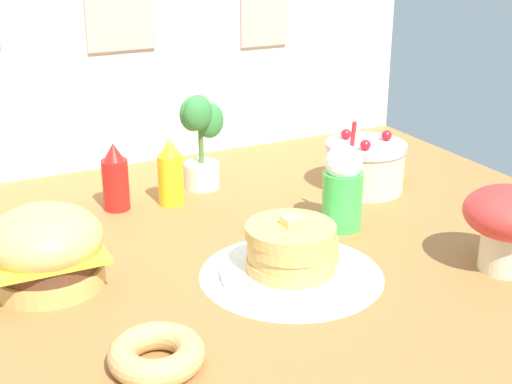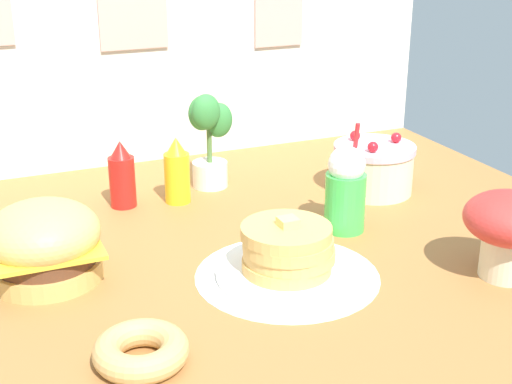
{
  "view_description": "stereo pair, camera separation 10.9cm",
  "coord_description": "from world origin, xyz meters",
  "px_view_note": "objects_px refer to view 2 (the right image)",
  "views": [
    {
      "loc": [
        -0.77,
        -1.6,
        0.89
      ],
      "look_at": [
        0.07,
        0.08,
        0.16
      ],
      "focal_mm": 50.74,
      "sensor_mm": 36.0,
      "label": 1
    },
    {
      "loc": [
        -0.67,
        -1.64,
        0.89
      ],
      "look_at": [
        0.07,
        0.08,
        0.16
      ],
      "focal_mm": 50.74,
      "sensor_mm": 36.0,
      "label": 2
    }
  ],
  "objects_px": {
    "burger": "(44,243)",
    "layer_cake": "(374,168)",
    "donut_pink_glaze": "(141,350)",
    "mustard_bottle": "(177,172)",
    "potted_plant": "(209,136)",
    "cream_soda_cup": "(346,189)",
    "pancake_stack": "(287,254)",
    "ketchup_bottle": "(122,176)",
    "mushroom_stool": "(510,226)"
  },
  "relations": [
    {
      "from": "burger",
      "to": "mustard_bottle",
      "type": "relative_size",
      "value": 1.33
    },
    {
      "from": "donut_pink_glaze",
      "to": "mushroom_stool",
      "type": "xyz_separation_m",
      "value": [
        0.97,
        0.01,
        0.11
      ]
    },
    {
      "from": "donut_pink_glaze",
      "to": "mushroom_stool",
      "type": "distance_m",
      "value": 0.98
    },
    {
      "from": "layer_cake",
      "to": "ketchup_bottle",
      "type": "height_order",
      "value": "ketchup_bottle"
    },
    {
      "from": "cream_soda_cup",
      "to": "potted_plant",
      "type": "height_order",
      "value": "potted_plant"
    },
    {
      "from": "donut_pink_glaze",
      "to": "potted_plant",
      "type": "bearing_deg",
      "value": 62.31
    },
    {
      "from": "burger",
      "to": "pancake_stack",
      "type": "distance_m",
      "value": 0.63
    },
    {
      "from": "donut_pink_glaze",
      "to": "burger",
      "type": "bearing_deg",
      "value": 104.95
    },
    {
      "from": "layer_cake",
      "to": "burger",
      "type": "bearing_deg",
      "value": -169.43
    },
    {
      "from": "burger",
      "to": "donut_pink_glaze",
      "type": "bearing_deg",
      "value": -75.05
    },
    {
      "from": "burger",
      "to": "donut_pink_glaze",
      "type": "relative_size",
      "value": 1.43
    },
    {
      "from": "ketchup_bottle",
      "to": "layer_cake",
      "type": "bearing_deg",
      "value": -14.16
    },
    {
      "from": "layer_cake",
      "to": "potted_plant",
      "type": "xyz_separation_m",
      "value": [
        -0.49,
        0.27,
        0.09
      ]
    },
    {
      "from": "potted_plant",
      "to": "donut_pink_glaze",
      "type": "bearing_deg",
      "value": -117.69
    },
    {
      "from": "donut_pink_glaze",
      "to": "mushroom_stool",
      "type": "relative_size",
      "value": 0.85
    },
    {
      "from": "potted_plant",
      "to": "cream_soda_cup",
      "type": "bearing_deg",
      "value": -64.76
    },
    {
      "from": "layer_cake",
      "to": "donut_pink_glaze",
      "type": "height_order",
      "value": "layer_cake"
    },
    {
      "from": "mustard_bottle",
      "to": "mushroom_stool",
      "type": "bearing_deg",
      "value": -53.32
    },
    {
      "from": "cream_soda_cup",
      "to": "potted_plant",
      "type": "distance_m",
      "value": 0.57
    },
    {
      "from": "burger",
      "to": "ketchup_bottle",
      "type": "bearing_deg",
      "value": 53.9
    },
    {
      "from": "layer_cake",
      "to": "mustard_bottle",
      "type": "xyz_separation_m",
      "value": [
        -0.64,
        0.17,
        0.02
      ]
    },
    {
      "from": "burger",
      "to": "layer_cake",
      "type": "relative_size",
      "value": 1.06
    },
    {
      "from": "mushroom_stool",
      "to": "cream_soda_cup",
      "type": "bearing_deg",
      "value": 118.93
    },
    {
      "from": "burger",
      "to": "mushroom_stool",
      "type": "bearing_deg",
      "value": -22.74
    },
    {
      "from": "pancake_stack",
      "to": "ketchup_bottle",
      "type": "relative_size",
      "value": 1.7
    },
    {
      "from": "mushroom_stool",
      "to": "ketchup_bottle",
      "type": "bearing_deg",
      "value": 132.44
    },
    {
      "from": "burger",
      "to": "potted_plant",
      "type": "height_order",
      "value": "potted_plant"
    },
    {
      "from": "pancake_stack",
      "to": "ketchup_bottle",
      "type": "bearing_deg",
      "value": 112.92
    },
    {
      "from": "layer_cake",
      "to": "cream_soda_cup",
      "type": "relative_size",
      "value": 0.83
    },
    {
      "from": "donut_pink_glaze",
      "to": "potted_plant",
      "type": "distance_m",
      "value": 1.08
    },
    {
      "from": "burger",
      "to": "layer_cake",
      "type": "height_order",
      "value": "burger"
    },
    {
      "from": "burger",
      "to": "donut_pink_glaze",
      "type": "distance_m",
      "value": 0.49
    },
    {
      "from": "pancake_stack",
      "to": "mustard_bottle",
      "type": "xyz_separation_m",
      "value": [
        -0.1,
        0.62,
        0.04
      ]
    },
    {
      "from": "pancake_stack",
      "to": "mushroom_stool",
      "type": "bearing_deg",
      "value": -22.94
    },
    {
      "from": "pancake_stack",
      "to": "mustard_bottle",
      "type": "height_order",
      "value": "mustard_bottle"
    },
    {
      "from": "donut_pink_glaze",
      "to": "mustard_bottle",
      "type": "bearing_deg",
      "value": 67.7
    },
    {
      "from": "donut_pink_glaze",
      "to": "layer_cake",
      "type": "bearing_deg",
      "value": 34.49
    },
    {
      "from": "pancake_stack",
      "to": "mushroom_stool",
      "type": "distance_m",
      "value": 0.57
    },
    {
      "from": "mustard_bottle",
      "to": "potted_plant",
      "type": "distance_m",
      "value": 0.19
    },
    {
      "from": "donut_pink_glaze",
      "to": "potted_plant",
      "type": "xyz_separation_m",
      "value": [
        0.5,
        0.95,
        0.15
      ]
    },
    {
      "from": "layer_cake",
      "to": "cream_soda_cup",
      "type": "height_order",
      "value": "cream_soda_cup"
    },
    {
      "from": "potted_plant",
      "to": "mushroom_stool",
      "type": "height_order",
      "value": "potted_plant"
    },
    {
      "from": "layer_cake",
      "to": "potted_plant",
      "type": "distance_m",
      "value": 0.57
    },
    {
      "from": "layer_cake",
      "to": "donut_pink_glaze",
      "type": "xyz_separation_m",
      "value": [
        -0.99,
        -0.68,
        -0.05
      ]
    },
    {
      "from": "mushroom_stool",
      "to": "mustard_bottle",
      "type": "bearing_deg",
      "value": 126.68
    },
    {
      "from": "pancake_stack",
      "to": "cream_soda_cup",
      "type": "bearing_deg",
      "value": 35.58
    },
    {
      "from": "mushroom_stool",
      "to": "potted_plant",
      "type": "bearing_deg",
      "value": 116.95
    },
    {
      "from": "ketchup_bottle",
      "to": "mushroom_stool",
      "type": "xyz_separation_m",
      "value": [
        0.8,
        -0.87,
        0.04
      ]
    },
    {
      "from": "mushroom_stool",
      "to": "burger",
      "type": "bearing_deg",
      "value": 157.26
    },
    {
      "from": "mustard_bottle",
      "to": "donut_pink_glaze",
      "type": "xyz_separation_m",
      "value": [
        -0.35,
        -0.85,
        -0.07
      ]
    }
  ]
}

